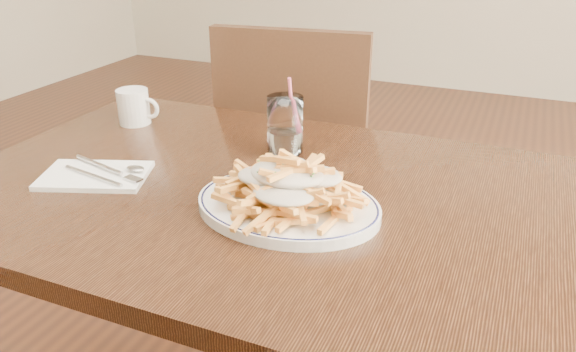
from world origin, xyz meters
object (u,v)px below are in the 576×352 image
at_px(water_glass, 285,129).
at_px(table, 255,220).
at_px(chair_far, 298,157).
at_px(loaded_fries, 288,180).
at_px(coffee_mug, 134,107).
at_px(fries_plate, 288,206).

bearing_deg(water_glass, table, -86.18).
distance_m(chair_far, water_glass, 0.53).
relative_size(chair_far, loaded_fries, 3.15).
relative_size(loaded_fries, water_glass, 1.75).
bearing_deg(coffee_mug, table, -25.31).
relative_size(loaded_fries, coffee_mug, 2.72).
distance_m(chair_far, loaded_fries, 0.78).
distance_m(loaded_fries, water_glass, 0.28).
height_order(chair_far, fries_plate, chair_far).
relative_size(fries_plate, loaded_fries, 1.26).
height_order(chair_far, coffee_mug, chair_far).
xyz_separation_m(table, water_glass, (-0.01, 0.18, 0.13)).
relative_size(table, coffee_mug, 10.78).
bearing_deg(fries_plate, loaded_fries, 180.00).
height_order(fries_plate, coffee_mug, coffee_mug).
bearing_deg(water_glass, fries_plate, -65.62).
height_order(loaded_fries, coffee_mug, loaded_fries).
distance_m(table, fries_plate, 0.15).
distance_m(fries_plate, coffee_mug, 0.60).
bearing_deg(fries_plate, table, 145.30).
height_order(table, water_glass, water_glass).
distance_m(water_glass, coffee_mug, 0.42).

